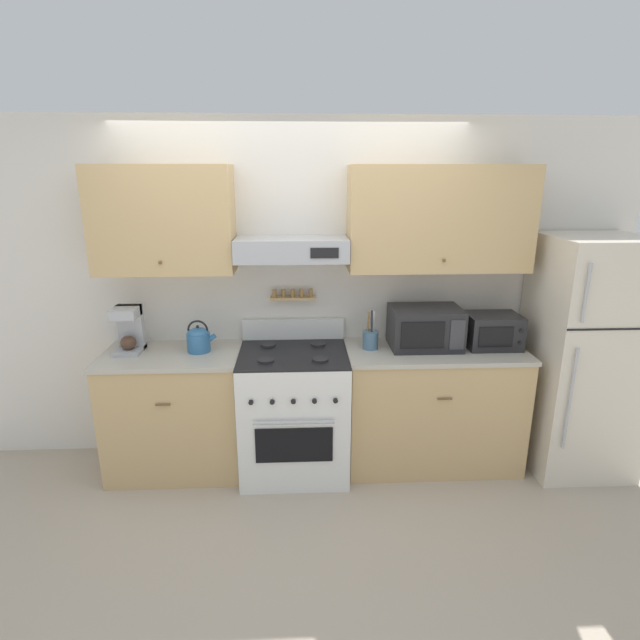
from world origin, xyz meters
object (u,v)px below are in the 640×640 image
object	(u,v)px
toaster_oven	(492,331)
tea_kettle	(199,339)
coffee_maker	(129,328)
refrigerator	(583,356)
utensil_crock	(370,339)
microwave	(425,328)
stove_range	(294,411)

from	to	relation	value
toaster_oven	tea_kettle	bearing A→B (deg)	179.96
tea_kettle	coffee_maker	xyz separation A→B (m)	(-0.49, 0.03, 0.07)
refrigerator	utensil_crock	bearing A→B (deg)	176.44
coffee_maker	toaster_oven	world-z (taller)	coffee_maker
utensil_crock	toaster_oven	world-z (taller)	utensil_crock
utensil_crock	coffee_maker	bearing A→B (deg)	178.92
refrigerator	microwave	bearing A→B (deg)	174.33
coffee_maker	toaster_oven	xyz separation A→B (m)	(2.63, -0.03, -0.05)
tea_kettle	microwave	size ratio (longest dim) A/B	0.46
tea_kettle	utensil_crock	bearing A→B (deg)	0.00
tea_kettle	toaster_oven	world-z (taller)	toaster_oven
coffee_maker	utensil_crock	size ratio (longest dim) A/B	1.17
utensil_crock	tea_kettle	bearing A→B (deg)	-180.00
stove_range	coffee_maker	bearing A→B (deg)	174.36
tea_kettle	refrigerator	bearing A→B (deg)	-1.98
tea_kettle	microwave	world-z (taller)	microwave
refrigerator	tea_kettle	distance (m)	2.80
microwave	utensil_crock	bearing A→B (deg)	-177.47
coffee_maker	stove_range	bearing A→B (deg)	-5.64
toaster_oven	microwave	bearing A→B (deg)	177.75
refrigerator	microwave	world-z (taller)	refrigerator
refrigerator	coffee_maker	world-z (taller)	refrigerator
toaster_oven	coffee_maker	bearing A→B (deg)	179.25
refrigerator	microwave	xyz separation A→B (m)	(-1.15, 0.11, 0.20)
stove_range	toaster_oven	bearing A→B (deg)	3.17
tea_kettle	coffee_maker	distance (m)	0.50
tea_kettle	utensil_crock	xyz separation A→B (m)	(1.24, 0.00, -0.02)
tea_kettle	utensil_crock	distance (m)	1.24
stove_range	refrigerator	world-z (taller)	refrigerator
stove_range	tea_kettle	world-z (taller)	tea_kettle
coffee_maker	refrigerator	bearing A→B (deg)	-2.25
refrigerator	microwave	size ratio (longest dim) A/B	3.43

